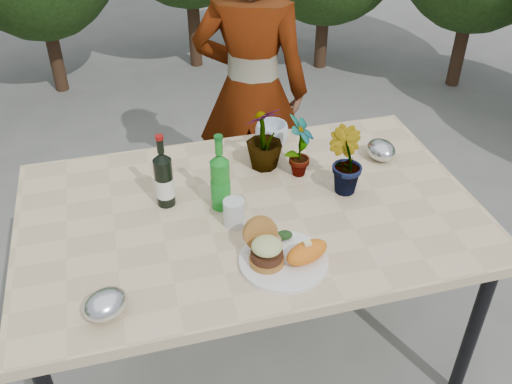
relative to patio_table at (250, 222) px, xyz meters
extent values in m
plane|color=#62625D|center=(0.00, 0.00, -0.69)|extent=(80.00, 80.00, 0.00)
cube|color=beige|center=(0.00, 0.00, 0.04)|extent=(1.60, 1.00, 0.04)
cylinder|color=black|center=(0.72, -0.42, -0.34)|extent=(0.05, 0.05, 0.71)
cylinder|color=black|center=(-0.72, 0.42, -0.34)|extent=(0.05, 0.05, 0.71)
cylinder|color=black|center=(0.72, 0.42, -0.34)|extent=(0.05, 0.05, 0.71)
cylinder|color=#382316|center=(-0.80, 2.80, -0.48)|extent=(0.10, 0.10, 0.42)
cylinder|color=#382316|center=(0.30, 3.00, -0.44)|extent=(0.10, 0.10, 0.50)
cylinder|color=#382316|center=(1.30, 2.70, -0.50)|extent=(0.10, 0.10, 0.38)
cylinder|color=#382316|center=(2.20, 2.10, -0.47)|extent=(0.10, 0.10, 0.44)
cylinder|color=white|center=(0.03, -0.29, 0.06)|extent=(0.28, 0.28, 0.01)
cylinder|color=#B7722D|center=(-0.02, -0.29, 0.08)|extent=(0.11, 0.11, 0.02)
cylinder|color=#472314|center=(-0.02, -0.29, 0.10)|extent=(0.10, 0.10, 0.02)
ellipsoid|color=beige|center=(-0.02, -0.29, 0.14)|extent=(0.10, 0.10, 0.04)
cylinder|color=#B7722D|center=(-0.02, -0.22, 0.13)|extent=(0.11, 0.06, 0.11)
ellipsoid|color=orange|center=(0.10, -0.31, 0.10)|extent=(0.17, 0.12, 0.06)
ellipsoid|color=olive|center=(0.03, -0.20, 0.08)|extent=(0.04, 0.04, 0.02)
ellipsoid|color=#193814|center=(0.06, -0.20, 0.09)|extent=(0.06, 0.04, 0.03)
cylinder|color=black|center=(-0.28, 0.11, 0.15)|extent=(0.06, 0.06, 0.18)
cylinder|color=white|center=(-0.28, 0.11, 0.13)|extent=(0.07, 0.07, 0.07)
cone|color=black|center=(-0.28, 0.11, 0.26)|extent=(0.06, 0.06, 0.03)
cylinder|color=black|center=(-0.28, 0.11, 0.30)|extent=(0.02, 0.02, 0.05)
cylinder|color=maroon|center=(-0.28, 0.11, 0.33)|extent=(0.03, 0.03, 0.01)
cylinder|color=#17801F|center=(-0.09, 0.04, 0.15)|extent=(0.07, 0.07, 0.19)
cylinder|color=#198C26|center=(-0.09, 0.04, 0.13)|extent=(0.07, 0.07, 0.07)
cone|color=#17801F|center=(-0.09, 0.04, 0.26)|extent=(0.07, 0.07, 0.03)
cylinder|color=#17801F|center=(-0.09, 0.04, 0.30)|extent=(0.03, 0.03, 0.06)
cylinder|color=#0C5919|center=(-0.09, 0.04, 0.34)|extent=(0.03, 0.03, 0.01)
cylinder|color=silver|center=(-0.07, -0.07, 0.10)|extent=(0.07, 0.07, 0.09)
imported|color=#246020|center=(0.23, 0.16, 0.18)|extent=(0.15, 0.16, 0.25)
imported|color=#226021|center=(0.36, 0.03, 0.18)|extent=(0.16, 0.17, 0.25)
imported|color=#23591E|center=(0.12, 0.25, 0.18)|extent=(0.18, 0.18, 0.25)
imported|color=silver|center=(0.19, 0.38, 0.11)|extent=(0.18, 0.18, 0.11)
ellipsoid|color=silver|center=(-0.51, -0.37, 0.10)|extent=(0.17, 0.16, 0.08)
ellipsoid|color=silver|center=(0.58, 0.19, 0.10)|extent=(0.13, 0.15, 0.08)
imported|color=#926749|center=(0.23, 0.88, 0.07)|extent=(0.65, 0.54, 1.52)
camera|label=1|loc=(-0.39, -1.54, 1.29)|focal=40.00mm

